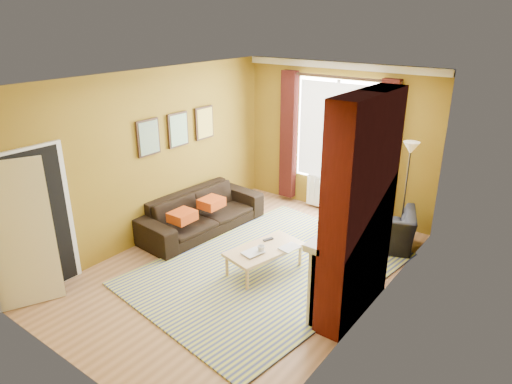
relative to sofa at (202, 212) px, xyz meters
The scene contains 12 objects.
ground 1.56m from the sofa, 21.51° to the right, with size 5.50×5.50×0.00m, color #8F6341.
room_walls 2.33m from the sofa, ahead, with size 3.82×5.54×2.83m.
striped_rug 1.79m from the sofa, 12.78° to the right, with size 3.30×4.23×0.02m.
sofa is the anchor object (origin of this frame).
armchair 3.05m from the sofa, 24.73° to the left, with size 1.01×0.88×0.66m, color black.
coffee_table 1.76m from the sofa, 15.48° to the right, with size 0.82×1.25×0.38m.
wicker_stool 2.48m from the sofa, 38.59° to the left, with size 0.42×0.42×0.48m.
floor_lamp 3.55m from the sofa, 28.97° to the left, with size 0.28×0.28×1.73m.
book_a 1.69m from the sofa, 23.72° to the right, with size 0.22×0.30×0.03m, color #999999.
book_b 1.91m from the sofa, ahead, with size 0.22×0.30×0.02m, color #999999.
mug 1.83m from the sofa, 19.21° to the right, with size 0.11×0.11×0.10m, color #999999.
tv_remote 1.61m from the sofa, ahead, with size 0.11×0.17×0.02m.
Camera 1 is at (3.70, -4.72, 3.58)m, focal length 32.00 mm.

